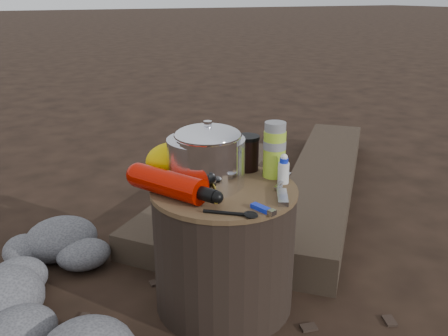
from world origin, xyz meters
name	(u,v)px	position (x,y,z in m)	size (l,w,h in m)	color
ground	(224,301)	(0.00, 0.00, 0.00)	(60.00, 60.00, 0.00)	black
stump	(224,247)	(0.00, 0.00, 0.21)	(0.45, 0.45, 0.41)	black
rock_ring	(59,286)	(-0.50, 0.20, 0.09)	(0.40, 0.86, 0.17)	#515155
log_main	(322,182)	(0.84, 0.59, 0.07)	(0.29, 1.75, 0.15)	#32271D
log_small	(213,191)	(0.31, 0.77, 0.06)	(0.25, 1.35, 0.11)	#32271D
foil_windscreen	(206,161)	(-0.03, 0.06, 0.49)	(0.24, 0.24, 0.15)	silver
camping_pot	(208,157)	(-0.04, 0.03, 0.51)	(0.20, 0.20, 0.20)	silver
fuel_bottle	(168,184)	(-0.17, 0.02, 0.45)	(0.08, 0.32, 0.08)	#B40D00
thermos	(274,150)	(0.19, 0.02, 0.50)	(0.07, 0.07, 0.18)	#A5CB30
travel_mug	(247,153)	(0.14, 0.11, 0.47)	(0.08, 0.08, 0.12)	black
stuff_sack	(172,160)	(-0.11, 0.16, 0.47)	(0.17, 0.14, 0.12)	#E0B500
food_pouch	(195,153)	(-0.03, 0.17, 0.48)	(0.10, 0.02, 0.13)	#19154D
lighter	(261,208)	(0.02, -0.19, 0.42)	(0.02, 0.08, 0.01)	#1329C0
multitool	(282,197)	(0.11, -0.15, 0.42)	(0.03, 0.11, 0.01)	#A5A5AA
pot_grabber	(281,183)	(0.17, -0.05, 0.42)	(0.04, 0.14, 0.01)	#A5A5AA
spork	(226,213)	(-0.08, -0.17, 0.42)	(0.03, 0.15, 0.01)	black
squeeze_bottle	(283,170)	(0.19, -0.04, 0.46)	(0.04, 0.04, 0.08)	silver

